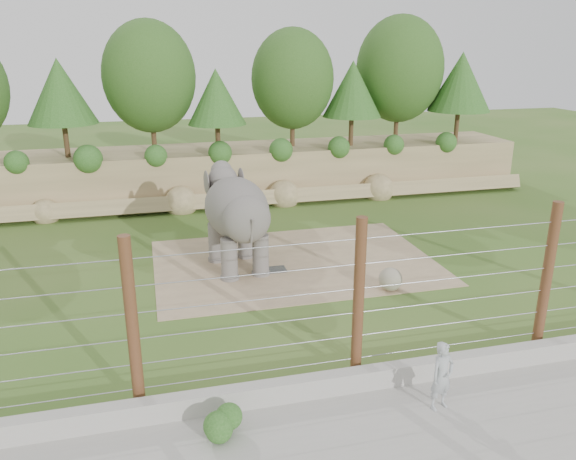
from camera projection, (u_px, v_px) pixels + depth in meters
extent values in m
plane|color=#38661F|center=(304.00, 298.00, 17.58)|extent=(90.00, 90.00, 0.00)
cube|color=olive|center=(236.00, 172.00, 29.13)|extent=(30.00, 4.00, 2.50)
cube|color=olive|center=(244.00, 200.00, 27.30)|extent=(30.00, 1.37, 1.07)
cylinder|color=#3F2B19|center=(66.00, 140.00, 26.14)|extent=(0.24, 0.24, 1.58)
sphere|color=#264E18|center=(60.00, 93.00, 25.47)|extent=(3.60, 3.60, 3.60)
cylinder|color=#3F2B19|center=(153.00, 132.00, 27.49)|extent=(0.24, 0.24, 1.92)
sphere|color=#264E18|center=(149.00, 77.00, 26.66)|extent=(4.40, 4.40, 4.40)
cylinder|color=#3F2B19|center=(218.00, 138.00, 27.17)|extent=(0.24, 0.24, 1.40)
sphere|color=#264E18|center=(216.00, 98.00, 26.57)|extent=(3.20, 3.20, 3.20)
cylinder|color=#3F2B19|center=(292.00, 128.00, 28.97)|extent=(0.24, 0.24, 1.82)
sphere|color=#264E18|center=(293.00, 79.00, 28.19)|extent=(4.16, 4.16, 4.16)
cylinder|color=#3F2B19|center=(351.00, 131.00, 29.17)|extent=(0.24, 0.24, 1.50)
sphere|color=#264E18|center=(352.00, 91.00, 28.53)|extent=(3.44, 3.44, 3.44)
cylinder|color=#3F2B19|center=(396.00, 121.00, 30.71)|extent=(0.24, 0.24, 2.03)
sphere|color=#264E18|center=(399.00, 69.00, 29.84)|extent=(4.64, 4.64, 4.64)
cylinder|color=#3F2B19|center=(457.00, 126.00, 30.38)|extent=(0.24, 0.24, 1.64)
sphere|color=#264E18|center=(461.00, 84.00, 29.67)|extent=(3.76, 3.76, 3.76)
cube|color=#9C8363|center=(294.00, 262.00, 20.45)|extent=(10.00, 7.00, 0.02)
cube|color=#262628|center=(272.00, 270.00, 19.66)|extent=(1.00, 0.60, 0.03)
sphere|color=gray|center=(390.00, 279.00, 17.96)|extent=(0.76, 0.76, 0.76)
cube|color=#A8A49D|center=(363.00, 379.00, 12.91)|extent=(26.00, 0.35, 0.50)
cube|color=#A8A49D|center=(400.00, 445.00, 11.15)|extent=(26.00, 4.00, 0.01)
cylinder|color=#56341E|center=(132.00, 327.00, 11.63)|extent=(0.26, 0.26, 4.00)
cylinder|color=#56341E|center=(358.00, 301.00, 12.81)|extent=(0.26, 0.26, 4.00)
cylinder|color=#56341E|center=(546.00, 279.00, 13.99)|extent=(0.26, 0.26, 4.00)
cylinder|color=#96969C|center=(356.00, 358.00, 13.29)|extent=(20.00, 0.02, 0.02)
cylinder|color=#96969C|center=(357.00, 336.00, 13.10)|extent=(20.00, 0.02, 0.02)
cylinder|color=#96969C|center=(358.00, 312.00, 12.91)|extent=(20.00, 0.02, 0.02)
cylinder|color=#96969C|center=(359.00, 289.00, 12.72)|extent=(20.00, 0.02, 0.02)
cylinder|color=#96969C|center=(360.00, 264.00, 12.53)|extent=(20.00, 0.02, 0.02)
cylinder|color=#96969C|center=(361.00, 239.00, 12.34)|extent=(20.00, 0.02, 0.02)
sphere|color=#245619|center=(223.00, 420.00, 11.36)|extent=(0.63, 0.63, 0.63)
imported|color=#A7ADB0|center=(442.00, 376.00, 12.04)|extent=(0.65, 0.51, 1.58)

